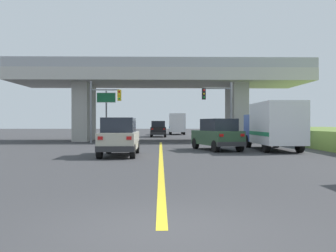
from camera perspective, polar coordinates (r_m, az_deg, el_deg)
The scene contains 11 objects.
ground at distance 37.35m, azimuth -1.11°, elevation -2.24°, with size 160.00×160.00×0.00m, color #353538.
overpass_bridge at distance 37.49m, azimuth -1.11°, elevation 6.11°, with size 28.29×8.15×7.64m.
lane_divider_stripe at distance 20.18m, azimuth -1.08°, elevation -4.50°, with size 0.20×28.15×0.01m, color yellow.
suv_lead at distance 20.03m, azimuth -7.38°, elevation -1.65°, with size 1.88×4.46×2.02m.
suv_crossing at distance 24.22m, azimuth 7.49°, elevation -1.29°, with size 2.97×4.77×2.02m.
box_truck at distance 25.00m, azimuth 15.71°, elevation 0.09°, with size 2.33×6.73×3.03m.
sedan_oncoming at distance 47.71m, azimuth -1.48°, elevation -0.44°, with size 1.97×4.85×2.02m.
traffic_signal_nearside at distance 32.54m, azimuth 8.08°, elevation 3.31°, with size 2.62×0.36×5.27m.
traffic_signal_farside at distance 33.08m, azimuth -10.11°, elevation 3.25°, with size 2.71×0.36×5.40m.
highway_sign at distance 36.00m, azimuth -9.38°, elevation 3.34°, with size 1.79×0.17×4.79m.
semi_truck_distant at distance 57.74m, azimuth 1.35°, elevation 0.36°, with size 2.33×7.14×3.19m.
Camera 1 is at (-0.02, -6.03, 1.74)m, focal length 40.10 mm.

